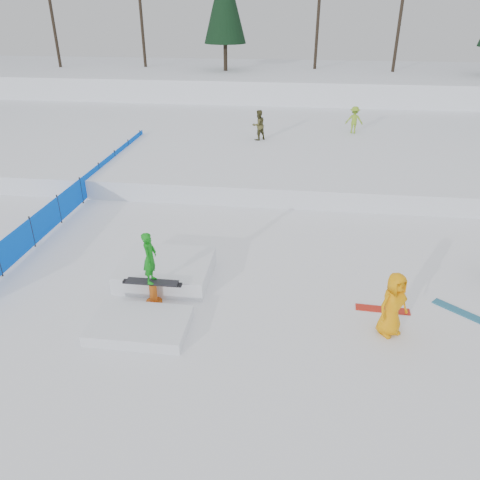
# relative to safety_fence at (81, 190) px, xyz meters

# --- Properties ---
(ground) EXTENTS (120.00, 120.00, 0.00)m
(ground) POSITION_rel_safety_fence_xyz_m (6.50, -6.60, -0.55)
(ground) COLOR white
(snow_berm) EXTENTS (60.00, 14.00, 2.40)m
(snow_berm) POSITION_rel_safety_fence_xyz_m (6.50, 23.40, 0.65)
(snow_berm) COLOR white
(snow_berm) RESTS_ON ground
(snow_midrise) EXTENTS (50.00, 18.00, 0.80)m
(snow_midrise) POSITION_rel_safety_fence_xyz_m (6.50, 9.40, -0.15)
(snow_midrise) COLOR white
(snow_midrise) RESTS_ON ground
(safety_fence) EXTENTS (0.05, 16.00, 1.10)m
(safety_fence) POSITION_rel_safety_fence_xyz_m (0.00, 0.00, 0.00)
(safety_fence) COLOR blue
(safety_fence) RESTS_ON ground
(walker_olive) EXTENTS (0.95, 0.93, 1.54)m
(walker_olive) POSITION_rel_safety_fence_xyz_m (6.43, 7.60, 1.02)
(walker_olive) COLOR #484421
(walker_olive) RESTS_ON snow_midrise
(walker_ygreen) EXTENTS (0.98, 0.61, 1.45)m
(walker_ygreen) POSITION_rel_safety_fence_xyz_m (11.49, 9.65, 0.97)
(walker_ygreen) COLOR #7FAB26
(walker_ygreen) RESTS_ON snow_midrise
(spectator_yellow) EXTENTS (0.98, 0.90, 1.68)m
(spectator_yellow) POSITION_rel_safety_fence_xyz_m (11.00, -6.99, 0.29)
(spectator_yellow) COLOR orange
(spectator_yellow) RESTS_ON ground
(loose_board_red) EXTENTS (1.41, 0.35, 0.03)m
(loose_board_red) POSITION_rel_safety_fence_xyz_m (11.00, -6.04, -0.54)
(loose_board_red) COLOR red
(loose_board_red) RESTS_ON ground
(loose_board_teal) EXTENTS (1.25, 1.11, 0.03)m
(loose_board_teal) POSITION_rel_safety_fence_xyz_m (13.00, -5.87, -0.54)
(loose_board_teal) COLOR #22627E
(loose_board_teal) RESTS_ON ground
(jib_rail_feature) EXTENTS (2.60, 4.40, 2.11)m
(jib_rail_feature) POSITION_rel_safety_fence_xyz_m (4.89, -5.90, -0.25)
(jib_rail_feature) COLOR white
(jib_rail_feature) RESTS_ON ground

